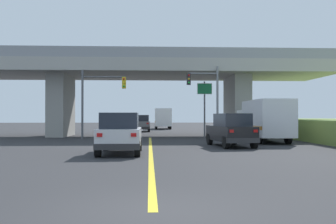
# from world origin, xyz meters

# --- Properties ---
(ground) EXTENTS (160.00, 160.00, 0.00)m
(ground) POSITION_xyz_m (0.00, 29.42, 0.00)
(ground) COLOR #2B2B2D
(overpass_bridge) EXTENTS (33.67, 9.04, 7.69)m
(overpass_bridge) POSITION_xyz_m (0.00, 29.42, 5.53)
(overpass_bridge) COLOR #A8A59E
(overpass_bridge) RESTS_ON ground
(lane_divider_stripe) EXTENTS (0.20, 26.48, 0.01)m
(lane_divider_stripe) POSITION_xyz_m (0.00, 13.24, 0.00)
(lane_divider_stripe) COLOR yellow
(lane_divider_stripe) RESTS_ON ground
(suv_lead) EXTENTS (2.05, 4.42, 2.02)m
(suv_lead) POSITION_xyz_m (-1.50, 11.77, 1.01)
(suv_lead) COLOR silver
(suv_lead) RESTS_ON ground
(suv_crossing) EXTENTS (2.42, 4.76, 2.02)m
(suv_crossing) POSITION_xyz_m (4.91, 16.04, 1.01)
(suv_crossing) COLOR black
(suv_crossing) RESTS_ON ground
(box_truck) EXTENTS (2.33, 7.48, 2.99)m
(box_truck) POSITION_xyz_m (8.26, 20.33, 1.59)
(box_truck) COLOR silver
(box_truck) RESTS_ON ground
(sedan_oncoming) EXTENTS (2.02, 4.49, 2.02)m
(sedan_oncoming) POSITION_xyz_m (-1.00, 40.12, 1.01)
(sedan_oncoming) COLOR slate
(sedan_oncoming) RESTS_ON ground
(traffic_signal_nearside) EXTENTS (2.65, 0.36, 6.02)m
(traffic_signal_nearside) POSITION_xyz_m (4.78, 24.59, 3.82)
(traffic_signal_nearside) COLOR slate
(traffic_signal_nearside) RESTS_ON ground
(traffic_signal_farside) EXTENTS (3.67, 0.36, 5.71)m
(traffic_signal_farside) POSITION_xyz_m (-4.37, 24.91, 3.70)
(traffic_signal_farside) COLOR #56595E
(traffic_signal_farside) RESTS_ON ground
(highway_sign) EXTENTS (1.30, 0.17, 4.88)m
(highway_sign) POSITION_xyz_m (4.71, 25.96, 3.50)
(highway_sign) COLOR #56595E
(highway_sign) RESTS_ON ground
(semi_truck_distant) EXTENTS (2.33, 6.53, 2.99)m
(semi_truck_distant) POSITION_xyz_m (1.93, 49.80, 1.58)
(semi_truck_distant) COLOR silver
(semi_truck_distant) RESTS_ON ground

